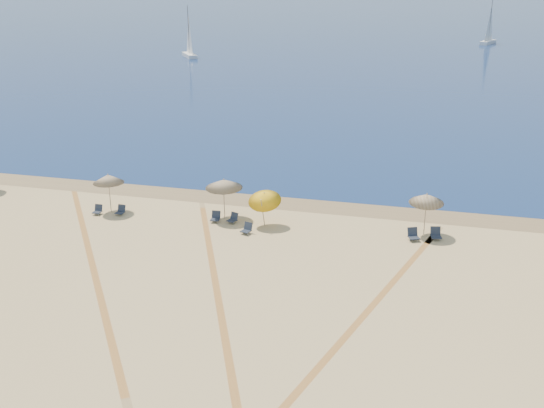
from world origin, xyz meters
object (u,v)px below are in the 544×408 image
Objects in this scene: chair_3 at (216,217)px; umbrella_4 at (427,199)px; sailboat_0 at (489,30)px; sailboat_1 at (189,42)px; umbrella_3 at (264,197)px; umbrella_1 at (108,179)px; umbrella_2 at (224,184)px; chair_4 at (233,218)px; chair_1 at (98,210)px; chair_7 at (436,234)px; chair_5 at (247,229)px; chair_2 at (121,210)px; chair_6 at (413,235)px.

umbrella_4 is at bearing 0.98° from chair_3.
sailboat_1 is at bearing -125.03° from sailboat_0.
umbrella_3 is at bearing -99.67° from sailboat_1.
sailboat_0 reaches higher than umbrella_1.
umbrella_3 is 9.68m from umbrella_4.
chair_4 is at bearing -40.79° from umbrella_2.
chair_7 is at bearing 2.23° from chair_1.
umbrella_2 reaches higher than chair_7.
chair_3 is at bearing -154.36° from chair_4.
chair_2 is at bearing -169.58° from chair_5.
chair_5 is 0.08× the size of sailboat_1.
chair_5 is (2.11, -2.11, -2.01)m from umbrella_2.
chair_4 is 12.36m from chair_7.
chair_2 is at bearing 9.58° from chair_1.
chair_4 is 11.07m from chair_6.
chair_4 is 1.00× the size of chair_5.
umbrella_1 is at bearing -179.86° from umbrella_3.
sailboat_1 reaches higher than chair_3.
chair_3 is 12.18m from chair_6.
umbrella_3 is 2.57m from chair_4.
chair_1 is 7.87m from chair_3.
chair_4 is (8.96, 0.73, 0.01)m from chair_1.
chair_7 is (11.01, 1.92, 0.03)m from chair_5.
chair_1 is at bearing -154.34° from chair_4.
chair_1 is 0.90× the size of chair_3.
umbrella_2 is at bearing -80.48° from sailboat_0.
umbrella_3 is 3.71× the size of chair_3.
chair_5 reaches higher than chair_2.
umbrella_2 is at bearing 160.20° from chair_4.
chair_1 is at bearing -179.34° from chair_3.
umbrella_3 is at bearing -173.96° from umbrella_4.
umbrella_1 reaches higher than chair_5.
chair_5 is (2.46, -1.36, -0.00)m from chair_3.
umbrella_2 is 13.26m from chair_7.
sailboat_0 reaches higher than chair_4.
chair_1 is at bearing 170.04° from chair_7.
umbrella_4 is 110.92m from sailboat_0.
sailboat_1 is at bearing 111.68° from chair_2.
umbrella_4 is 10.79m from chair_5.
chair_3 is (-12.77, -1.12, -1.98)m from umbrella_4.
umbrella_2 reaches higher than umbrella_3.
chair_7 reaches higher than chair_3.
umbrella_3 is at bearing 169.38° from chair_7.
chair_6 reaches higher than chair_2.
sailboat_1 is at bearing 107.46° from umbrella_1.
umbrella_4 reaches higher than umbrella_3.
sailboat_0 reaches higher than umbrella_3.
umbrella_3 is at bearing -13.11° from umbrella_2.
sailboat_1 reaches higher than chair_5.
chair_4 is at bearing 0.64° from chair_3.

